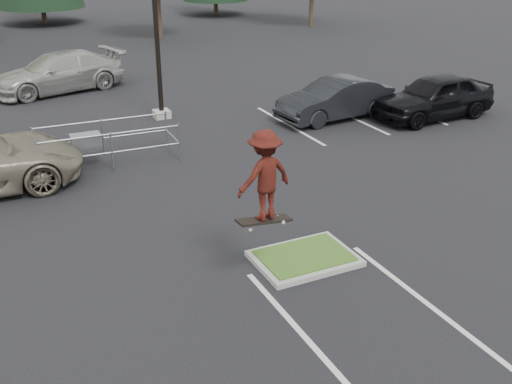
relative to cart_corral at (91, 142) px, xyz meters
name	(u,v)px	position (x,y,z in m)	size (l,w,h in m)	color
ground	(304,261)	(2.99, -8.02, -0.76)	(120.00, 120.00, 0.00)	black
grass_median	(304,258)	(2.99, -8.02, -0.68)	(2.20, 1.60, 0.16)	#9C9891
stall_lines	(163,178)	(1.63, -1.99, -0.76)	(22.62, 17.60, 0.01)	silver
cart_corral	(91,142)	(0.00, 0.00, 0.00)	(4.33, 1.68, 1.21)	#93969B
skateboarder	(264,176)	(1.79, -8.40, 1.63)	(1.28, 0.87, 1.99)	black
car_r_charc	(335,99)	(9.49, 0.96, 0.01)	(1.63, 4.68, 1.54)	black
car_r_black	(435,97)	(12.99, -0.62, 0.08)	(2.00, 4.97, 1.69)	black
car_far_silver	(60,72)	(0.66, 9.98, 0.10)	(2.41, 5.92, 1.72)	#AFAFAA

